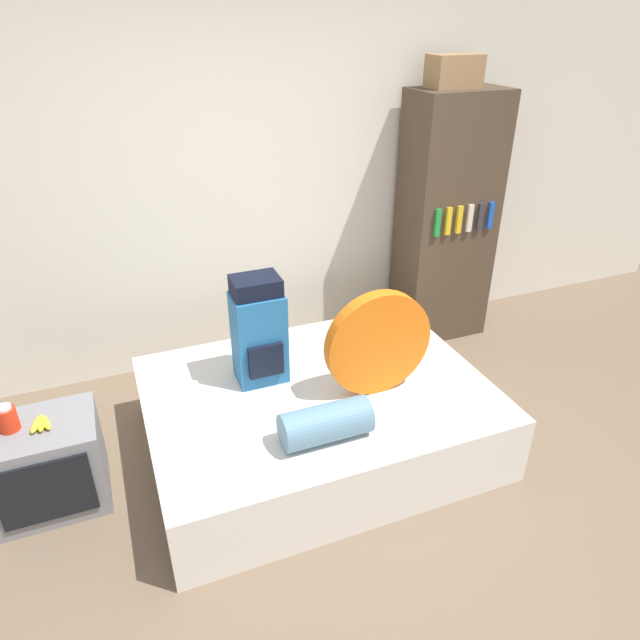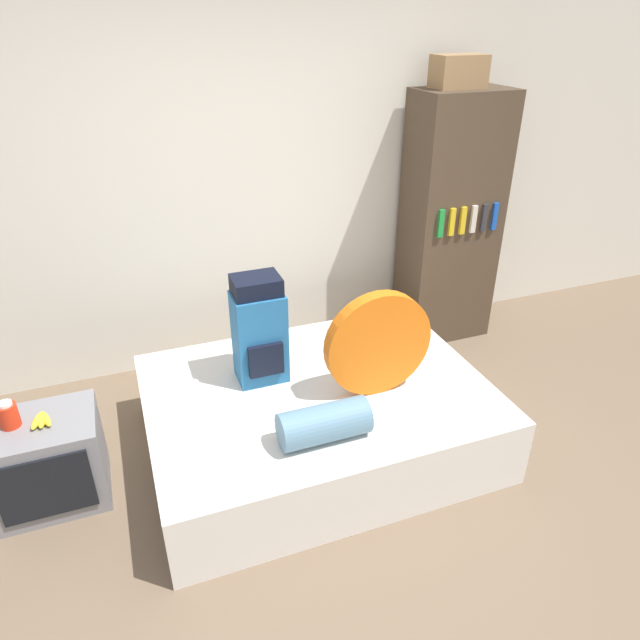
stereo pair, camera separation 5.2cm
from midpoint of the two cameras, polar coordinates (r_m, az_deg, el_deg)
name	(u,v)px [view 2 (the right image)]	position (r m, az deg, el deg)	size (l,w,h in m)	color
ground_plane	(376,528)	(3.20, 6.14, -19.99)	(16.00, 16.00, 0.00)	brown
wall_back	(262,185)	(4.15, -5.50, 13.30)	(8.00, 0.05, 2.60)	silver
bed	(317,416)	(3.52, 0.15, -9.55)	(1.98, 1.47, 0.43)	silver
backpack	(259,331)	(3.33, -5.64, -1.13)	(0.29, 0.25, 0.66)	#23669E
tent_bag	(378,344)	(3.22, 6.28, -2.37)	(0.63, 0.08, 0.63)	orange
sleeping_roll	(324,423)	(2.97, 0.92, -10.29)	(0.47, 0.20, 0.20)	#5B849E
television	(48,461)	(3.47, -25.17, -12.66)	(0.57, 0.46, 0.51)	gray
canister	(8,415)	(3.32, -28.34, -8.36)	(0.10, 0.10, 0.15)	red
banana_bunch	(42,420)	(3.30, -25.67, -8.99)	(0.12, 0.15, 0.04)	yellow
bookshelf	(450,221)	(4.56, 13.23, 9.59)	(0.69, 0.45, 1.91)	#473828
cardboard_box	(459,71)	(4.33, 14.07, 22.97)	(0.35, 0.21, 0.21)	#99754C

